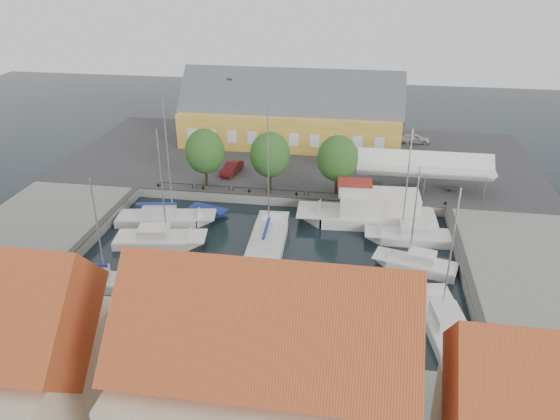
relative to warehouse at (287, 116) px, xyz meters
name	(u,v)px	position (x,y,z in m)	size (l,w,h in m)	color
ground	(269,255)	(2.60, -28.36, -4.43)	(140.00, 140.00, 0.00)	black
north_quay	(301,159)	(2.60, -5.36, -3.93)	(56.00, 26.00, 1.00)	#2D2D30
west_quay	(24,242)	(-19.40, -30.36, -3.93)	(12.00, 24.00, 1.00)	slate
east_quay	(541,284)	(24.60, -30.36, -3.93)	(12.00, 24.00, 1.00)	slate
quay_edge_fittings	(278,220)	(2.62, -23.61, -3.37)	(56.00, 24.72, 0.40)	#383533
warehouse	(287,116)	(0.00, 0.00, 0.00)	(28.56, 14.00, 9.55)	#BA8A2D
tent_canopy	(424,166)	(16.60, -13.86, -0.74)	(14.00, 4.00, 2.83)	silver
quay_trees	(270,155)	(0.60, -16.36, 0.45)	(18.20, 4.20, 6.30)	black
car_silver	(415,139)	(16.82, 1.71, -2.78)	(1.53, 3.80, 1.29)	#B4B6BC
car_red	(232,168)	(-4.51, -12.61, -2.76)	(1.42, 4.08, 1.35)	#5E1517
center_sailboat	(267,242)	(2.16, -26.86, -4.07)	(3.41, 10.22, 13.66)	silver
trawler	(372,213)	(11.36, -20.66, -3.41)	(13.73, 4.57, 5.00)	silver
east_boat_a	(410,238)	(14.90, -23.78, -4.17)	(8.02, 2.88, 11.25)	silver
east_boat_b	(417,266)	(15.20, -28.76, -4.17)	(7.19, 3.99, 9.67)	silver
east_boat_c	(444,325)	(16.57, -36.53, -4.17)	(4.09, 8.87, 10.97)	silver
west_boat_a	(164,219)	(-8.75, -23.69, -4.16)	(9.99, 4.32, 12.70)	silver
west_boat_b	(158,241)	(-7.72, -27.94, -4.17)	(8.60, 4.08, 11.34)	silver
west_boat_d	(98,283)	(-9.98, -35.37, -4.16)	(7.40, 2.69, 9.89)	silver
launch_sw	(71,332)	(-9.20, -41.18, -4.34)	(5.31, 2.19, 0.98)	silver
launch_nw	(207,212)	(-5.12, -21.01, -4.34)	(4.35, 2.75, 0.88)	navy
townhouses	(220,405)	(4.52, -51.60, 1.40)	(36.30, 8.50, 12.00)	beige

